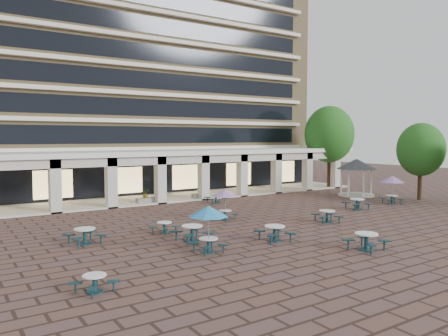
{
  "coord_description": "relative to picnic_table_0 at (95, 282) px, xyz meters",
  "views": [
    {
      "loc": [
        -17.63,
        -21.01,
        5.55
      ],
      "look_at": [
        -1.87,
        3.0,
        3.54
      ],
      "focal_mm": 35.0,
      "sensor_mm": 36.0,
      "label": 1
    }
  ],
  "objects": [
    {
      "name": "gazebo",
      "position": [
        28.69,
        12.28,
        2.25
      ],
      "size": [
        3.76,
        3.76,
        3.5
      ],
      "rotation": [
        0.0,
        0.0,
        0.16
      ],
      "color": "beige",
      "rests_on": "ground"
    },
    {
      "name": "picnic_table_0",
      "position": [
        0.0,
        0.0,
        0.0
      ],
      "size": [
        1.73,
        1.73,
        0.64
      ],
      "rotation": [
        0.0,
        0.0,
        0.36
      ],
      "color": "#14393E",
      "rests_on": "ground"
    },
    {
      "name": "picnic_table_3",
      "position": [
        16.65,
        4.59,
        0.08
      ],
      "size": [
        2.11,
        2.11,
        0.78
      ],
      "rotation": [
        0.0,
        0.0,
        -0.36
      ],
      "color": "#14393E",
      "rests_on": "ground"
    },
    {
      "name": "picnic_table_2",
      "position": [
        12.99,
        -1.48,
        0.12
      ],
      "size": [
        2.08,
        2.08,
        0.85
      ],
      "rotation": [
        0.0,
        0.0,
        0.14
      ],
      "color": "#14393E",
      "rests_on": "ground"
    },
    {
      "name": "picnic_table_8",
      "position": [
        1.71,
        7.39,
        0.11
      ],
      "size": [
        2.05,
        2.05,
        0.83
      ],
      "rotation": [
        0.0,
        0.0,
        0.15
      ],
      "color": "#14393E",
      "rests_on": "ground"
    },
    {
      "name": "ground",
      "position": [
        13.12,
        5.67,
        -0.38
      ],
      "size": [
        120.0,
        120.0,
        0.0
      ],
      "primitive_type": "plane",
      "color": "brown",
      "rests_on": "ground"
    },
    {
      "name": "picnic_table_5",
      "position": [
        6.7,
        4.85,
        0.13
      ],
      "size": [
        1.93,
        1.93,
        0.86
      ],
      "rotation": [
        0.0,
        0.0,
        0.01
      ],
      "color": "#14393E",
      "rests_on": "ground"
    },
    {
      "name": "tree_east_c",
      "position": [
        31.64,
        18.58,
        5.51
      ],
      "size": [
        5.42,
        5.42,
        9.02
      ],
      "color": "#3A2717",
      "rests_on": "ground"
    },
    {
      "name": "picnic_table_10",
      "position": [
        22.44,
        6.96,
        0.11
      ],
      "size": [
        2.15,
        2.15,
        0.82
      ],
      "rotation": [
        0.0,
        0.0,
        -0.27
      ],
      "color": "#14393E",
      "rests_on": "ground"
    },
    {
      "name": "picnic_table_13",
      "position": [
        15.03,
        15.67,
        0.08
      ],
      "size": [
        1.88,
        1.88,
        0.78
      ],
      "rotation": [
        0.0,
        0.0,
        -0.12
      ],
      "color": "#14393E",
      "rests_on": "ground"
    },
    {
      "name": "retail_arcade",
      "position": [
        13.12,
        20.46,
        2.62
      ],
      "size": [
        42.0,
        6.6,
        4.4
      ],
      "color": "white",
      "rests_on": "ground"
    },
    {
      "name": "planter_left",
      "position": [
        9.87,
        18.57,
        0.15
      ],
      "size": [
        1.5,
        0.82,
        1.3
      ],
      "color": "gray",
      "rests_on": "ground"
    },
    {
      "name": "planter_right",
      "position": [
        15.17,
        18.57,
        0.13
      ],
      "size": [
        1.5,
        0.78,
        1.27
      ],
      "color": "gray",
      "rests_on": "ground"
    },
    {
      "name": "picnic_table_9",
      "position": [
        6.34,
        7.52,
        0.0
      ],
      "size": [
        1.77,
        1.77,
        0.64
      ],
      "rotation": [
        0.0,
        0.0,
        0.42
      ],
      "color": "#14393E",
      "rests_on": "ground"
    },
    {
      "name": "picnic_table_11",
      "position": [
        27.12,
        7.23,
        1.61
      ],
      "size": [
        2.03,
        2.03,
        2.35
      ],
      "rotation": [
        0.0,
        0.0,
        -0.44
      ],
      "color": "#14393E",
      "rests_on": "ground"
    },
    {
      "name": "picnic_table_4",
      "position": [
        6.25,
        2.43,
        1.54
      ],
      "size": [
        1.96,
        1.96,
        2.26
      ],
      "rotation": [
        0.0,
        0.0,
        0.02
      ],
      "color": "#14393E",
      "rests_on": "ground"
    },
    {
      "name": "picnic_table_1",
      "position": [
        10.45,
        2.49,
        0.11
      ],
      "size": [
        2.04,
        2.04,
        0.83
      ],
      "rotation": [
        0.0,
        0.0,
        -0.15
      ],
      "color": "#14393E",
      "rests_on": "ground"
    },
    {
      "name": "apartment_building",
      "position": [
        13.12,
        31.13,
        12.22
      ],
      "size": [
        40.0,
        15.5,
        25.2
      ],
      "color": "tan",
      "rests_on": "ground"
    },
    {
      "name": "tree_east_a",
      "position": [
        31.34,
        7.43,
        4.09
      ],
      "size": [
        4.12,
        4.12,
        6.86
      ],
      "color": "#3A2717",
      "rests_on": "ground"
    },
    {
      "name": "picnic_table_6",
      "position": [
        11.54,
        8.97,
        1.4
      ],
      "size": [
        1.82,
        1.82,
        2.1
      ],
      "rotation": [
        0.0,
        0.0,
        0.29
      ],
      "color": "#14393E",
      "rests_on": "ground"
    }
  ]
}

